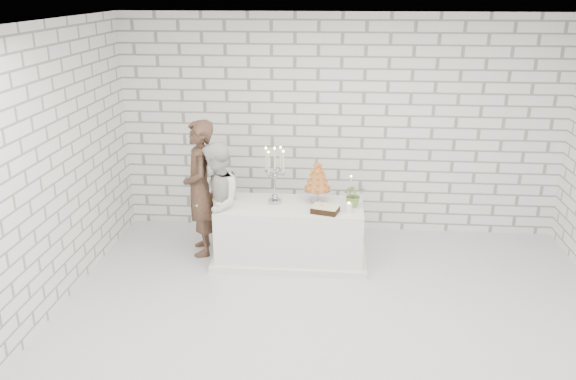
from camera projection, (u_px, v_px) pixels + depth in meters
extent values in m
cube|color=silver|center=(335.00, 321.00, 6.15)|extent=(6.00, 5.00, 0.01)
cube|color=white|center=(345.00, 24.00, 5.16)|extent=(6.00, 5.00, 0.01)
cube|color=white|center=(340.00, 126.00, 8.00)|extent=(6.00, 0.01, 3.00)
cube|color=white|center=(339.00, 329.00, 3.30)|extent=(6.00, 0.01, 3.00)
cube|color=white|center=(40.00, 177.00, 5.89)|extent=(0.01, 5.00, 3.00)
cube|color=white|center=(290.00, 233.00, 7.39)|extent=(1.80, 0.80, 0.75)
imported|color=#3D271E|center=(200.00, 188.00, 7.45)|extent=(0.58, 0.73, 1.76)
imported|color=white|center=(217.00, 203.00, 7.27)|extent=(0.70, 0.83, 1.53)
cube|color=black|center=(325.00, 209.00, 7.01)|extent=(0.36, 0.30, 0.08)
cylinder|color=white|center=(349.00, 208.00, 6.99)|extent=(0.09, 0.09, 0.12)
cylinder|color=beige|center=(351.00, 189.00, 7.33)|extent=(0.06, 0.06, 0.32)
imported|color=#477A3E|center=(354.00, 195.00, 7.17)|extent=(0.30, 0.27, 0.30)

